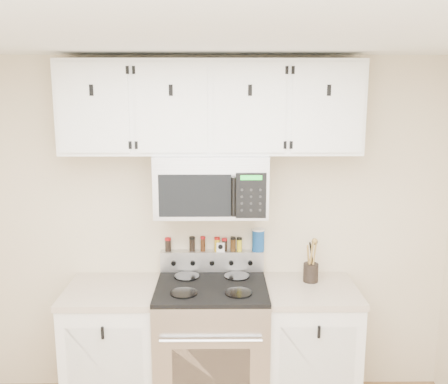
# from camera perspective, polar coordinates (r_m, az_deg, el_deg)

# --- Properties ---
(back_wall) EXTENTS (3.50, 0.01, 2.50)m
(back_wall) POSITION_cam_1_polar(r_m,az_deg,el_deg) (3.69, -1.38, -4.37)
(back_wall) COLOR beige
(back_wall) RESTS_ON floor
(ceiling) EXTENTS (3.50, 3.50, 0.01)m
(ceiling) POSITION_cam_1_polar(r_m,az_deg,el_deg) (1.82, -2.42, 18.95)
(ceiling) COLOR white
(ceiling) RESTS_ON back_wall
(range) EXTENTS (0.76, 0.65, 1.10)m
(range) POSITION_cam_1_polar(r_m,az_deg,el_deg) (3.68, -1.40, -17.24)
(range) COLOR #B7B7BA
(range) RESTS_ON floor
(base_cabinet_left) EXTENTS (0.64, 0.62, 0.92)m
(base_cabinet_left) POSITION_cam_1_polar(r_m,az_deg,el_deg) (3.79, -12.37, -17.09)
(base_cabinet_left) COLOR white
(base_cabinet_left) RESTS_ON floor
(base_cabinet_right) EXTENTS (0.64, 0.62, 0.92)m
(base_cabinet_right) POSITION_cam_1_polar(r_m,az_deg,el_deg) (3.77, 9.65, -17.15)
(base_cabinet_right) COLOR white
(base_cabinet_right) RESTS_ON floor
(microwave) EXTENTS (0.76, 0.44, 0.42)m
(microwave) POSITION_cam_1_polar(r_m,az_deg,el_deg) (3.42, -1.45, 0.89)
(microwave) COLOR #9E9EA3
(microwave) RESTS_ON back_wall
(upper_cabinets) EXTENTS (2.00, 0.35, 0.62)m
(upper_cabinets) POSITION_cam_1_polar(r_m,az_deg,el_deg) (3.38, -1.50, 9.66)
(upper_cabinets) COLOR white
(upper_cabinets) RESTS_ON back_wall
(utensil_crock) EXTENTS (0.11, 0.11, 0.31)m
(utensil_crock) POSITION_cam_1_polar(r_m,az_deg,el_deg) (3.65, 9.89, -8.89)
(utensil_crock) COLOR black
(utensil_crock) RESTS_ON base_cabinet_right
(kitchen_timer) EXTENTS (0.06, 0.05, 0.07)m
(kitchen_timer) POSITION_cam_1_polar(r_m,az_deg,el_deg) (3.69, -0.41, -6.24)
(kitchen_timer) COLOR white
(kitchen_timer) RESTS_ON range
(salt_canister) EXTENTS (0.09, 0.09, 0.17)m
(salt_canister) POSITION_cam_1_polar(r_m,az_deg,el_deg) (3.68, 3.93, -5.48)
(salt_canister) COLOR navy
(salt_canister) RESTS_ON range
(spice_jar_0) EXTENTS (0.05, 0.05, 0.10)m
(spice_jar_0) POSITION_cam_1_polar(r_m,az_deg,el_deg) (3.70, -6.42, -5.98)
(spice_jar_0) COLOR black
(spice_jar_0) RESTS_ON range
(spice_jar_1) EXTENTS (0.04, 0.04, 0.11)m
(spice_jar_1) POSITION_cam_1_polar(r_m,az_deg,el_deg) (3.69, -3.66, -5.94)
(spice_jar_1) COLOR black
(spice_jar_1) RESTS_ON range
(spice_jar_2) EXTENTS (0.04, 0.04, 0.11)m
(spice_jar_2) POSITION_cam_1_polar(r_m,az_deg,el_deg) (3.68, -2.43, -5.92)
(spice_jar_2) COLOR #3F210F
(spice_jar_2) RESTS_ON range
(spice_jar_3) EXTENTS (0.04, 0.04, 0.11)m
(spice_jar_3) POSITION_cam_1_polar(r_m,az_deg,el_deg) (3.68, -0.80, -5.96)
(spice_jar_3) COLOR gold
(spice_jar_3) RESTS_ON range
(spice_jar_4) EXTENTS (0.04, 0.04, 0.10)m
(spice_jar_4) POSITION_cam_1_polar(r_m,az_deg,el_deg) (3.68, 0.05, -6.02)
(spice_jar_4) COLOR black
(spice_jar_4) RESTS_ON range
(spice_jar_5) EXTENTS (0.04, 0.04, 0.11)m
(spice_jar_5) POSITION_cam_1_polar(r_m,az_deg,el_deg) (3.68, 1.03, -5.96)
(spice_jar_5) COLOR #41270F
(spice_jar_5) RESTS_ON range
(spice_jar_6) EXTENTS (0.04, 0.04, 0.10)m
(spice_jar_6) POSITION_cam_1_polar(r_m,az_deg,el_deg) (3.69, 1.77, -5.98)
(spice_jar_6) COLOR yellow
(spice_jar_6) RESTS_ON range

